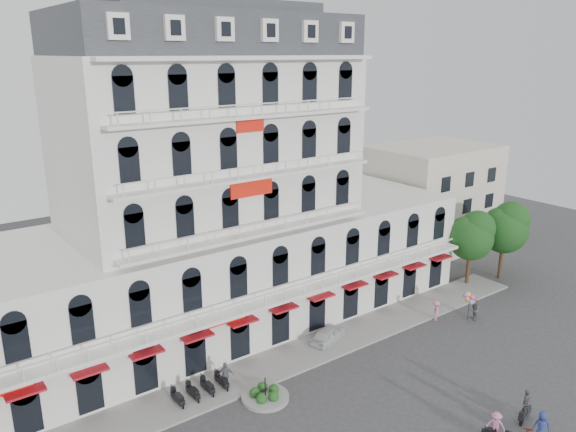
{
  "coord_description": "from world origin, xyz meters",
  "views": [
    {
      "loc": [
        -21.11,
        -21.01,
        22.23
      ],
      "look_at": [
        1.85,
        10.0,
        10.94
      ],
      "focal_mm": 35.0,
      "sensor_mm": 36.0,
      "label": 1
    }
  ],
  "objects_px": {
    "rider_northeast": "(526,405)",
    "rider_center": "(496,427)",
    "balloon_vendor": "(473,306)",
    "rider_east": "(541,429)",
    "parked_car": "(329,334)"
  },
  "relations": [
    {
      "from": "rider_northeast",
      "to": "rider_center",
      "type": "xyz_separation_m",
      "value": [
        -3.34,
        -0.1,
        -0.03
      ]
    },
    {
      "from": "rider_center",
      "to": "balloon_vendor",
      "type": "relative_size",
      "value": 0.87
    },
    {
      "from": "rider_east",
      "to": "rider_center",
      "type": "bearing_deg",
      "value": 7.96
    },
    {
      "from": "rider_northeast",
      "to": "rider_center",
      "type": "relative_size",
      "value": 1.08
    },
    {
      "from": "rider_northeast",
      "to": "balloon_vendor",
      "type": "height_order",
      "value": "balloon_vendor"
    },
    {
      "from": "parked_car",
      "to": "balloon_vendor",
      "type": "distance_m",
      "value": 13.22
    },
    {
      "from": "rider_east",
      "to": "rider_northeast",
      "type": "height_order",
      "value": "rider_east"
    },
    {
      "from": "rider_east",
      "to": "rider_northeast",
      "type": "distance_m",
      "value": 2.35
    },
    {
      "from": "rider_east",
      "to": "rider_northeast",
      "type": "xyz_separation_m",
      "value": [
        1.46,
        1.84,
        -0.05
      ]
    },
    {
      "from": "balloon_vendor",
      "to": "rider_center",
      "type": "bearing_deg",
      "value": -139.58
    },
    {
      "from": "parked_car",
      "to": "rider_center",
      "type": "height_order",
      "value": "rider_center"
    },
    {
      "from": "parked_car",
      "to": "rider_center",
      "type": "bearing_deg",
      "value": 160.49
    },
    {
      "from": "parked_car",
      "to": "balloon_vendor",
      "type": "height_order",
      "value": "balloon_vendor"
    },
    {
      "from": "rider_east",
      "to": "rider_center",
      "type": "relative_size",
      "value": 1.1
    },
    {
      "from": "rider_center",
      "to": "rider_east",
      "type": "bearing_deg",
      "value": 18.11
    }
  ]
}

